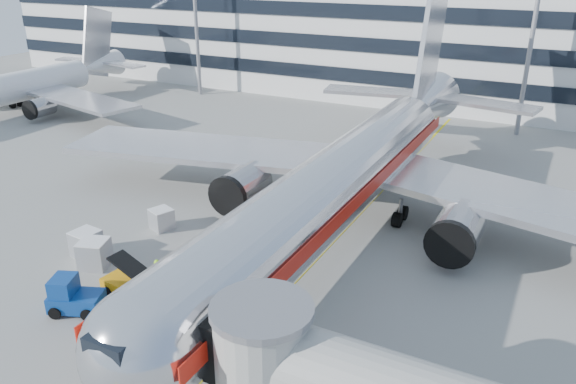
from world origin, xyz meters
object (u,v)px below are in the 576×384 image
at_px(main_jet, 350,172).
at_px(cargo_container_right, 162,219).
at_px(baggage_tug, 73,297).
at_px(cargo_container_front, 94,254).
at_px(cargo_container_left, 86,243).
at_px(belt_loader, 140,289).
at_px(ramp_worker, 158,275).

height_order(main_jet, cargo_container_right, main_jet).
height_order(baggage_tug, cargo_container_front, baggage_tug).
bearing_deg(cargo_container_front, cargo_container_right, 87.59).
bearing_deg(cargo_container_right, cargo_container_left, -109.05).
distance_m(main_jet, cargo_container_right, 14.01).
height_order(main_jet, cargo_container_left, main_jet).
bearing_deg(cargo_container_left, baggage_tug, -50.28).
height_order(belt_loader, cargo_container_right, belt_loader).
height_order(belt_loader, baggage_tug, belt_loader).
bearing_deg(cargo_container_left, belt_loader, -20.03).
height_order(belt_loader, cargo_container_front, belt_loader).
distance_m(cargo_container_left, ramp_worker, 6.94).
bearing_deg(belt_loader, ramp_worker, 83.32).
bearing_deg(cargo_container_left, ramp_worker, -8.50).
distance_m(main_jet, cargo_container_left, 18.54).
height_order(cargo_container_left, cargo_container_right, cargo_container_left).
bearing_deg(cargo_container_right, main_jet, 29.08).
relative_size(belt_loader, ramp_worker, 2.76).
xyz_separation_m(cargo_container_left, cargo_container_front, (1.60, -0.85, 0.04)).
height_order(cargo_container_right, cargo_container_front, cargo_container_front).
bearing_deg(baggage_tug, cargo_container_right, 102.54).
relative_size(cargo_container_right, cargo_container_front, 0.85).
bearing_deg(belt_loader, baggage_tug, -134.02).
distance_m(main_jet, ramp_worker, 15.09).
xyz_separation_m(cargo_container_right, cargo_container_front, (-0.26, -6.25, 0.15)).
relative_size(cargo_container_left, ramp_worker, 0.94).
relative_size(baggage_tug, cargo_container_left, 1.81).
relative_size(belt_loader, cargo_container_front, 2.40).
bearing_deg(baggage_tug, belt_loader, 45.98).
bearing_deg(cargo_container_front, cargo_container_left, 152.08).
bearing_deg(baggage_tug, cargo_container_front, 121.67).
bearing_deg(main_jet, baggage_tug, -119.24).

